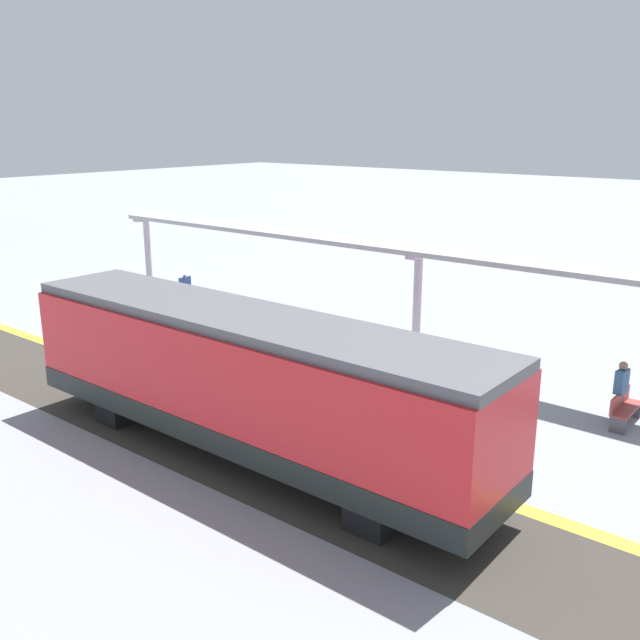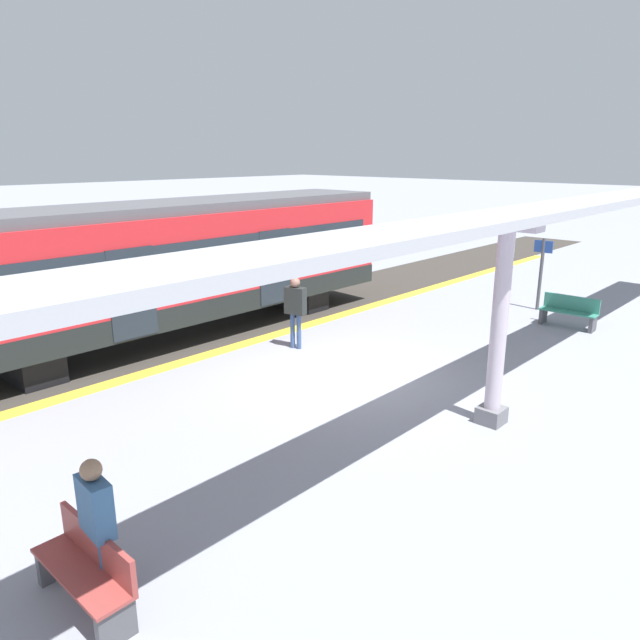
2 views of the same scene
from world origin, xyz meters
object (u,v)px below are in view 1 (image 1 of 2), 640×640
(canopy_pillar_third, at_px, (148,257))
(passenger_by_the_benches, at_px, (621,385))
(train_near_carriage, at_px, (246,383))
(canopy_pillar_second, at_px, (417,307))
(bench_near_end, at_px, (237,319))
(platform_info_sign, at_px, (186,298))
(passenger_waiting_near_edge, at_px, (293,367))
(bench_mid_platform, at_px, (624,408))

(canopy_pillar_third, bearing_deg, passenger_by_the_benches, -92.81)
(train_near_carriage, distance_m, canopy_pillar_second, 8.53)
(bench_near_end, bearing_deg, canopy_pillar_second, -79.54)
(platform_info_sign, xyz_separation_m, passenger_waiting_near_edge, (-2.81, -7.70, -0.22))
(canopy_pillar_third, bearing_deg, passenger_waiting_near_edge, -112.46)
(train_near_carriage, distance_m, passenger_waiting_near_edge, 3.31)
(canopy_pillar_second, bearing_deg, platform_info_sign, 108.06)
(bench_near_end, xyz_separation_m, platform_info_sign, (-1.40, 1.25, 0.89))
(bench_near_end, distance_m, passenger_waiting_near_edge, 7.73)
(train_near_carriage, distance_m, passenger_by_the_benches, 9.73)
(canopy_pillar_second, distance_m, passenger_waiting_near_edge, 5.58)
(train_near_carriage, relative_size, bench_near_end, 8.42)
(train_near_carriage, relative_size, canopy_pillar_second, 3.58)
(train_near_carriage, bearing_deg, passenger_waiting_near_edge, 21.80)
(bench_mid_platform, bearing_deg, platform_info_sign, 96.17)
(canopy_pillar_second, relative_size, canopy_pillar_third, 1.00)
(bench_near_end, height_order, bench_mid_platform, same)
(canopy_pillar_second, height_order, passenger_by_the_benches, canopy_pillar_second)
(train_near_carriage, relative_size, bench_mid_platform, 8.49)
(canopy_pillar_second, distance_m, canopy_pillar_third, 13.89)
(platform_info_sign, bearing_deg, bench_near_end, -41.72)
(platform_info_sign, bearing_deg, canopy_pillar_second, -71.94)
(bench_near_end, xyz_separation_m, bench_mid_platform, (0.24, -13.96, 0.00))
(canopy_pillar_second, relative_size, bench_mid_platform, 2.37)
(bench_near_end, xyz_separation_m, passenger_waiting_near_edge, (-4.21, -6.45, 0.67))
(passenger_by_the_benches, bearing_deg, bench_near_end, 91.16)
(train_near_carriage, xyz_separation_m, platform_info_sign, (5.81, 8.90, -0.50))
(canopy_pillar_second, distance_m, platform_info_sign, 8.71)
(train_near_carriage, distance_m, bench_mid_platform, 9.86)
(canopy_pillar_second, height_order, bench_near_end, canopy_pillar_second)
(bench_near_end, distance_m, passenger_by_the_benches, 13.83)
(canopy_pillar_third, xyz_separation_m, passenger_waiting_near_edge, (-5.51, -13.33, -0.69))
(bench_near_end, bearing_deg, passenger_waiting_near_edge, -123.15)
(bench_mid_platform, relative_size, passenger_waiting_near_edge, 0.84)
(canopy_pillar_second, xyz_separation_m, bench_near_end, (-1.30, 7.02, -1.36))
(canopy_pillar_third, relative_size, passenger_waiting_near_edge, 2.00)
(canopy_pillar_second, height_order, passenger_waiting_near_edge, canopy_pillar_second)
(bench_near_end, relative_size, passenger_by_the_benches, 0.90)
(bench_near_end, bearing_deg, bench_mid_platform, -89.00)
(passenger_waiting_near_edge, xyz_separation_m, passenger_by_the_benches, (4.49, -7.36, -0.07))
(bench_near_end, height_order, passenger_waiting_near_edge, passenger_waiting_near_edge)
(canopy_pillar_third, height_order, bench_near_end, canopy_pillar_third)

